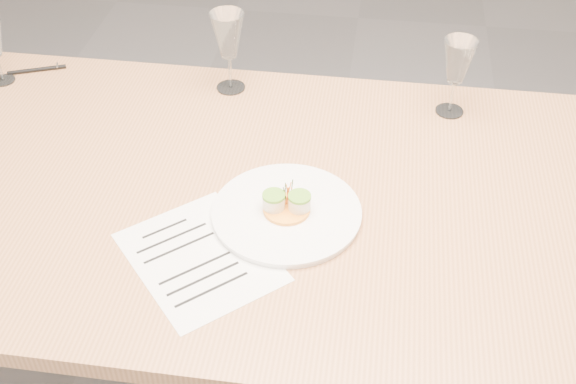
# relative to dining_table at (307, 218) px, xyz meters

# --- Properties ---
(dining_table) EXTENTS (2.40, 1.00, 0.75)m
(dining_table) POSITION_rel_dining_table_xyz_m (0.00, 0.00, 0.00)
(dining_table) COLOR #B77E4F
(dining_table) RESTS_ON ground
(dinner_plate) EXTENTS (0.32, 0.32, 0.08)m
(dinner_plate) POSITION_rel_dining_table_xyz_m (-0.04, -0.07, 0.08)
(dinner_plate) COLOR white
(dinner_plate) RESTS_ON dining_table
(recipe_sheet) EXTENTS (0.40, 0.40, 0.00)m
(recipe_sheet) POSITION_rel_dining_table_xyz_m (-0.19, -0.22, 0.07)
(recipe_sheet) COLOR white
(recipe_sheet) RESTS_ON dining_table
(ballpoint_pen) EXTENTS (0.15, 0.07, 0.01)m
(ballpoint_pen) POSITION_rel_dining_table_xyz_m (-0.80, 0.41, 0.07)
(ballpoint_pen) COLOR black
(ballpoint_pen) RESTS_ON dining_table
(wine_glass_1) EXTENTS (0.09, 0.09, 0.22)m
(wine_glass_1) POSITION_rel_dining_table_xyz_m (-0.26, 0.40, 0.22)
(wine_glass_1) COLOR white
(wine_glass_1) RESTS_ON dining_table
(wine_glass_2) EXTENTS (0.08, 0.08, 0.20)m
(wine_glass_2) POSITION_rel_dining_table_xyz_m (0.32, 0.37, 0.21)
(wine_glass_2) COLOR white
(wine_glass_2) RESTS_ON dining_table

